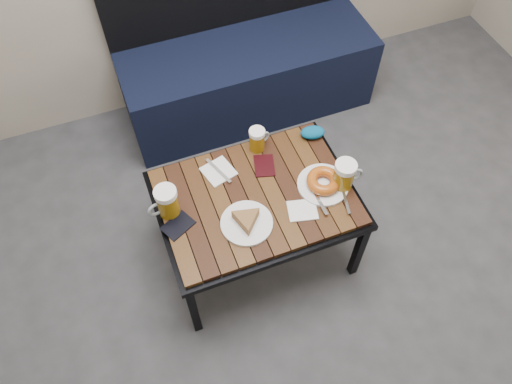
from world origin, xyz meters
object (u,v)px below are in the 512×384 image
object	(u,v)px
beer_mug_right	(345,175)
passport_burgundy	(264,166)
knit_pouch	(313,132)
beer_mug_centre	(257,139)
beer_mug_left	(167,202)
passport_navy	(178,225)
plate_bagel	(323,183)
bench	(246,69)
cafe_table	(256,201)
plate_pie	(247,221)

from	to	relation	value
beer_mug_right	passport_burgundy	distance (m)	0.36
passport_burgundy	beer_mug_right	bearing A→B (deg)	-22.73
passport_burgundy	knit_pouch	xyz separation A→B (m)	(0.27, 0.08, 0.02)
beer_mug_centre	passport_burgundy	bearing A→B (deg)	-111.50
beer_mug_left	passport_navy	bearing A→B (deg)	90.46
passport_burgundy	plate_bagel	bearing A→B (deg)	-28.55
plate_bagel	passport_navy	world-z (taller)	plate_bagel
passport_burgundy	beer_mug_left	bearing A→B (deg)	-154.10
bench	plate_bagel	bearing A→B (deg)	-91.38
knit_pouch	bench	bearing A→B (deg)	93.94
cafe_table	beer_mug_left	bearing A→B (deg)	171.57
bench	cafe_table	distance (m)	1.02
beer_mug_centre	passport_navy	world-z (taller)	beer_mug_centre
cafe_table	bench	bearing A→B (deg)	72.08
beer_mug_right	plate_pie	world-z (taller)	beer_mug_right
cafe_table	beer_mug_left	xyz separation A→B (m)	(-0.36, 0.05, 0.12)
bench	passport_navy	world-z (taller)	bench
cafe_table	plate_bagel	world-z (taller)	plate_bagel
cafe_table	passport_burgundy	world-z (taller)	passport_burgundy
bench	beer_mug_left	bearing A→B (deg)	-126.68
cafe_table	beer_mug_left	world-z (taller)	beer_mug_left
beer_mug_left	beer_mug_centre	size ratio (longest dim) A/B	1.29
bench	passport_burgundy	bearing A→B (deg)	-104.89
cafe_table	passport_navy	world-z (taller)	passport_navy
beer_mug_centre	plate_pie	distance (m)	0.41
passport_navy	knit_pouch	xyz separation A→B (m)	(0.71, 0.24, 0.02)
beer_mug_left	knit_pouch	bearing A→B (deg)	-177.79
plate_bagel	passport_burgundy	bearing A→B (deg)	135.62
cafe_table	plate_pie	bearing A→B (deg)	-126.29
beer_mug_left	passport_navy	distance (m)	0.11
beer_mug_right	knit_pouch	world-z (taller)	beer_mug_right
bench	beer_mug_left	world-z (taller)	bench
plate_pie	passport_burgundy	size ratio (longest dim) A/B	1.77
plate_pie	beer_mug_right	bearing A→B (deg)	4.25
cafe_table	passport_navy	distance (m)	0.35
cafe_table	knit_pouch	size ratio (longest dim) A/B	7.49
cafe_table	plate_pie	size ratio (longest dim) A/B	3.93
plate_pie	plate_bagel	distance (m)	0.37
passport_navy	passport_burgundy	bearing A→B (deg)	83.75
beer_mug_right	passport_burgundy	size ratio (longest dim) A/B	1.22
beer_mug_right	plate_pie	bearing A→B (deg)	-170.36
beer_mug_centre	beer_mug_right	xyz separation A→B (m)	(0.26, -0.33, 0.02)
passport_navy	beer_mug_right	bearing A→B (deg)	59.17
cafe_table	passport_burgundy	distance (m)	0.17
plate_bagel	bench	bearing A→B (deg)	88.62
passport_navy	passport_burgundy	xyz separation A→B (m)	(0.44, 0.16, -0.00)
beer_mug_centre	passport_burgundy	world-z (taller)	beer_mug_centre
beer_mug_left	knit_pouch	xyz separation A→B (m)	(0.72, 0.16, -0.05)
bench	plate_pie	xyz separation A→B (m)	(-0.39, -1.07, 0.22)
passport_navy	passport_burgundy	size ratio (longest dim) A/B	1.02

